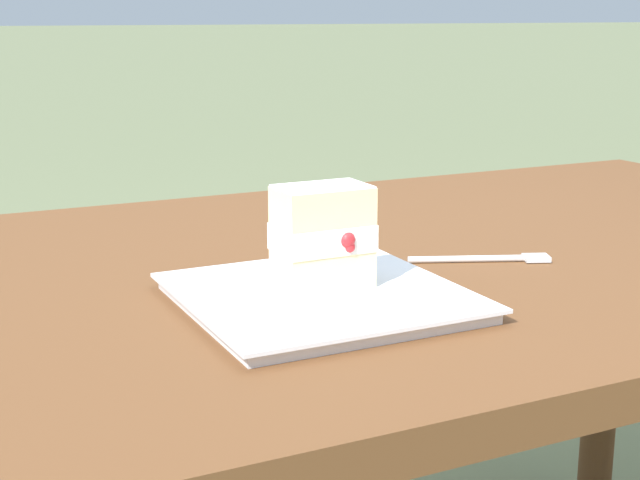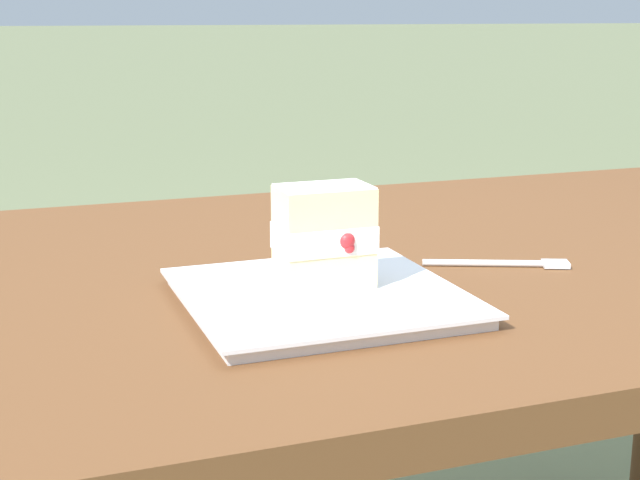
% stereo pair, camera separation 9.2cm
% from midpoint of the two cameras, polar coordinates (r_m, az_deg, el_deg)
% --- Properties ---
extents(patio_table, '(1.69, 0.89, 0.73)m').
position_cam_midpoint_polar(patio_table, '(1.16, 0.00, -5.23)').
color(patio_table, brown).
rests_on(patio_table, ground).
extents(dessert_plate, '(0.27, 0.27, 0.02)m').
position_cam_midpoint_polar(dessert_plate, '(0.94, -2.82, -3.60)').
color(dessert_plate, white).
rests_on(dessert_plate, patio_table).
extents(cake_slice, '(0.10, 0.07, 0.10)m').
position_cam_midpoint_polar(cake_slice, '(0.94, -2.65, 0.19)').
color(cake_slice, beige).
rests_on(cake_slice, dessert_plate).
extents(dessert_fork, '(0.16, 0.08, 0.01)m').
position_cam_midpoint_polar(dessert_fork, '(1.11, 8.02, -1.17)').
color(dessert_fork, silver).
rests_on(dessert_fork, patio_table).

